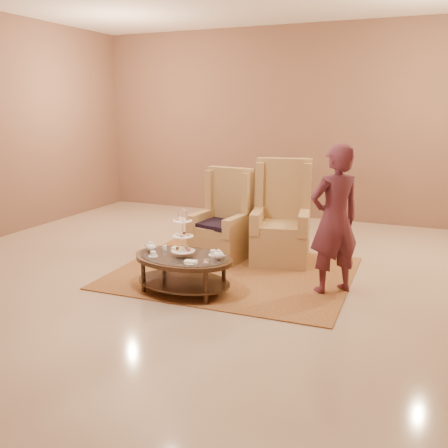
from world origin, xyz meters
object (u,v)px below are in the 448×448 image
at_px(person, 334,220).
at_px(armchair_right, 281,227).
at_px(armchair_left, 224,229).
at_px(tea_table, 183,263).

bearing_deg(person, armchair_right, -90.28).
bearing_deg(person, armchair_left, -66.94).
xyz_separation_m(tea_table, armchair_left, (-0.10, 1.39, 0.07)).
height_order(armchair_right, person, person).
bearing_deg(armchair_left, tea_table, -78.63).
height_order(tea_table, armchair_left, armchair_left).
bearing_deg(armchair_right, armchair_left, -174.88).
bearing_deg(armchair_left, armchair_right, 23.84).
distance_m(tea_table, armchair_right, 1.75).
height_order(armchair_left, armchair_right, armchair_right).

